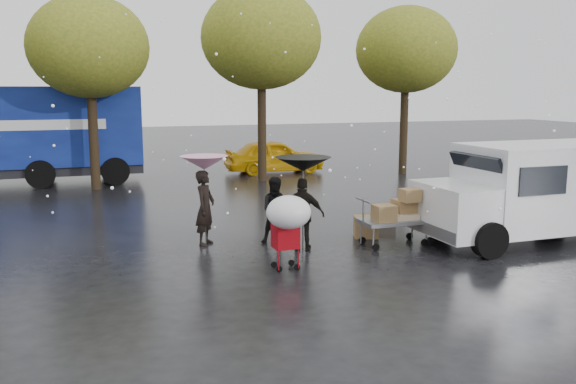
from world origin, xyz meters
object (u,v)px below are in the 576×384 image
object	(u,v)px
person_black	(303,215)
shopping_cart	(288,216)
white_van	(532,190)
vendor_cart	(397,213)
yellow_taxi	(274,156)
blue_truck	(30,136)
person_pink	(205,208)

from	to	relation	value
person_black	shopping_cart	world-z (taller)	person_black
white_van	person_black	bearing A→B (deg)	170.34
vendor_cart	yellow_taxi	world-z (taller)	yellow_taxi
vendor_cart	shopping_cart	world-z (taller)	shopping_cart
person_black	blue_truck	distance (m)	13.31
person_black	person_pink	bearing A→B (deg)	-2.65
shopping_cart	yellow_taxi	size ratio (longest dim) A/B	0.36
yellow_taxi	blue_truck	bearing A→B (deg)	92.09
vendor_cart	white_van	xyz separation A→B (m)	(3.06, -0.63, 0.43)
blue_truck	yellow_taxi	bearing A→B (deg)	0.04
vendor_cart	shopping_cart	distance (m)	3.14
yellow_taxi	person_black	bearing A→B (deg)	166.84
person_pink	white_van	xyz separation A→B (m)	(7.04, -2.07, 0.33)
person_black	white_van	distance (m)	5.27
blue_truck	yellow_taxi	world-z (taller)	blue_truck
person_pink	blue_truck	world-z (taller)	blue_truck
person_black	vendor_cart	bearing A→B (deg)	-156.81
shopping_cart	white_van	bearing A→B (deg)	4.29
person_pink	white_van	bearing A→B (deg)	-72.25
person_pink	shopping_cart	distance (m)	2.74
shopping_cart	person_black	bearing A→B (deg)	59.00
person_pink	shopping_cart	bearing A→B (deg)	-123.13
person_pink	person_black	distance (m)	2.21
vendor_cart	blue_truck	bearing A→B (deg)	123.96
yellow_taxi	shopping_cart	bearing A→B (deg)	165.08
blue_truck	yellow_taxi	size ratio (longest dim) A/B	2.06
person_pink	yellow_taxi	xyz separation A→B (m)	(5.07, 10.65, -0.14)
person_black	blue_truck	xyz separation A→B (m)	(-6.01, 11.83, 0.97)
person_black	vendor_cart	size ratio (longest dim) A/B	1.03
person_pink	vendor_cart	distance (m)	4.24
shopping_cart	blue_truck	distance (m)	14.18
person_pink	shopping_cart	world-z (taller)	person_pink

